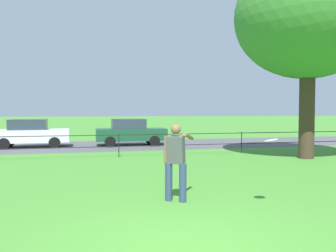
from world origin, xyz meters
TOP-DOWN VIEW (x-y plane):
  - ground_plane at (0.00, 0.00)m, footprint 300.00×300.00m
  - street_strip at (0.00, 15.25)m, footprint 80.00×6.42m
  - park_fence at (0.00, 10.11)m, footprint 34.65×0.04m
  - tree_large_lawn at (7.73, 7.60)m, footprint 6.30×6.37m
  - person_thrower at (0.54, 2.58)m, footprint 0.77×0.65m
  - frisbee at (2.22, 1.58)m, footprint 0.37×0.37m
  - car_white_center at (-4.34, 15.13)m, footprint 4.06×1.94m
  - car_dark_green_far_left at (1.11, 14.95)m, footprint 4.02×1.86m

SIDE VIEW (x-z plane):
  - ground_plane at x=0.00m, z-range 0.00..0.00m
  - street_strip at x=0.00m, z-range 0.00..0.01m
  - park_fence at x=0.00m, z-range 0.18..1.18m
  - car_white_center at x=-4.34m, z-range 0.01..1.55m
  - car_dark_green_far_left at x=1.11m, z-range 0.01..1.55m
  - person_thrower at x=0.54m, z-range 0.07..1.74m
  - frisbee at x=2.22m, z-range 1.34..1.42m
  - tree_large_lawn at x=7.73m, z-range 1.70..10.15m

